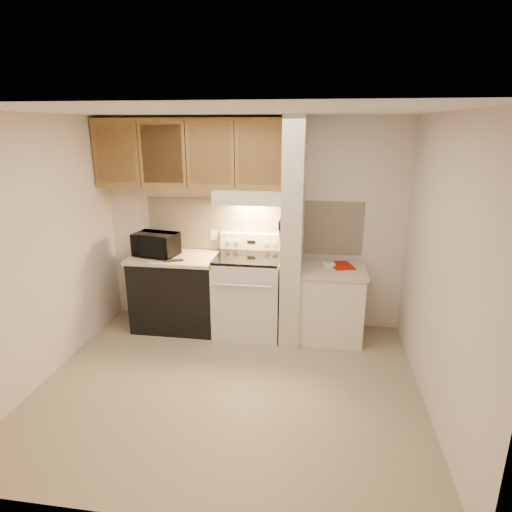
# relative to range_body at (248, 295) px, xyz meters

# --- Properties ---
(floor) EXTENTS (3.60, 3.60, 0.00)m
(floor) POSITION_rel_range_body_xyz_m (0.00, -1.16, -0.46)
(floor) COLOR tan
(floor) RESTS_ON ground
(ceiling) EXTENTS (3.60, 3.60, 0.00)m
(ceiling) POSITION_rel_range_body_xyz_m (0.00, -1.16, 2.04)
(ceiling) COLOR white
(ceiling) RESTS_ON wall_back
(wall_back) EXTENTS (3.60, 2.50, 0.02)m
(wall_back) POSITION_rel_range_body_xyz_m (0.00, 0.34, 0.79)
(wall_back) COLOR silver
(wall_back) RESTS_ON floor
(wall_left) EXTENTS (0.02, 3.00, 2.50)m
(wall_left) POSITION_rel_range_body_xyz_m (-1.80, -1.16, 0.79)
(wall_left) COLOR silver
(wall_left) RESTS_ON floor
(wall_right) EXTENTS (0.02, 3.00, 2.50)m
(wall_right) POSITION_rel_range_body_xyz_m (1.80, -1.16, 0.79)
(wall_right) COLOR silver
(wall_right) RESTS_ON floor
(backsplash) EXTENTS (2.60, 0.02, 0.63)m
(backsplash) POSITION_rel_range_body_xyz_m (0.00, 0.33, 0.78)
(backsplash) COLOR #F8E9C6
(backsplash) RESTS_ON wall_back
(range_body) EXTENTS (0.76, 0.65, 0.92)m
(range_body) POSITION_rel_range_body_xyz_m (0.00, 0.00, 0.00)
(range_body) COLOR silver
(range_body) RESTS_ON floor
(oven_window) EXTENTS (0.50, 0.01, 0.30)m
(oven_window) POSITION_rel_range_body_xyz_m (0.00, -0.32, 0.04)
(oven_window) COLOR black
(oven_window) RESTS_ON range_body
(oven_handle) EXTENTS (0.65, 0.02, 0.02)m
(oven_handle) POSITION_rel_range_body_xyz_m (0.00, -0.35, 0.26)
(oven_handle) COLOR silver
(oven_handle) RESTS_ON range_body
(cooktop) EXTENTS (0.74, 0.64, 0.03)m
(cooktop) POSITION_rel_range_body_xyz_m (0.00, 0.00, 0.48)
(cooktop) COLOR black
(cooktop) RESTS_ON range_body
(range_backguard) EXTENTS (0.76, 0.08, 0.20)m
(range_backguard) POSITION_rel_range_body_xyz_m (0.00, 0.28, 0.59)
(range_backguard) COLOR silver
(range_backguard) RESTS_ON range_body
(range_display) EXTENTS (0.10, 0.01, 0.04)m
(range_display) POSITION_rel_range_body_xyz_m (0.00, 0.24, 0.59)
(range_display) COLOR black
(range_display) RESTS_ON range_backguard
(range_knob_left_outer) EXTENTS (0.05, 0.02, 0.05)m
(range_knob_left_outer) POSITION_rel_range_body_xyz_m (-0.28, 0.24, 0.59)
(range_knob_left_outer) COLOR silver
(range_knob_left_outer) RESTS_ON range_backguard
(range_knob_left_inner) EXTENTS (0.05, 0.02, 0.05)m
(range_knob_left_inner) POSITION_rel_range_body_xyz_m (-0.18, 0.24, 0.59)
(range_knob_left_inner) COLOR silver
(range_knob_left_inner) RESTS_ON range_backguard
(range_knob_right_inner) EXTENTS (0.05, 0.02, 0.05)m
(range_knob_right_inner) POSITION_rel_range_body_xyz_m (0.18, 0.24, 0.59)
(range_knob_right_inner) COLOR silver
(range_knob_right_inner) RESTS_ON range_backguard
(range_knob_right_outer) EXTENTS (0.05, 0.02, 0.05)m
(range_knob_right_outer) POSITION_rel_range_body_xyz_m (0.28, 0.24, 0.59)
(range_knob_right_outer) COLOR silver
(range_knob_right_outer) RESTS_ON range_backguard
(dishwasher_front) EXTENTS (1.00, 0.63, 0.87)m
(dishwasher_front) POSITION_rel_range_body_xyz_m (-0.88, 0.01, -0.03)
(dishwasher_front) COLOR black
(dishwasher_front) RESTS_ON floor
(left_countertop) EXTENTS (1.04, 0.67, 0.04)m
(left_countertop) POSITION_rel_range_body_xyz_m (-0.88, 0.01, 0.43)
(left_countertop) COLOR beige
(left_countertop) RESTS_ON dishwasher_front
(spoon_rest) EXTENTS (0.23, 0.14, 0.02)m
(spoon_rest) POSITION_rel_range_body_xyz_m (-0.83, -0.19, 0.46)
(spoon_rest) COLOR black
(spoon_rest) RESTS_ON left_countertop
(teal_jar) EXTENTS (0.12, 0.12, 0.10)m
(teal_jar) POSITION_rel_range_body_xyz_m (-1.23, 0.23, 0.50)
(teal_jar) COLOR #1C5E56
(teal_jar) RESTS_ON left_countertop
(outlet) EXTENTS (0.08, 0.01, 0.12)m
(outlet) POSITION_rel_range_body_xyz_m (-0.48, 0.32, 0.64)
(outlet) COLOR #EEE3D0
(outlet) RESTS_ON backsplash
(microwave) EXTENTS (0.55, 0.42, 0.27)m
(microwave) POSITION_rel_range_body_xyz_m (-1.10, -0.01, 0.59)
(microwave) COLOR black
(microwave) RESTS_ON left_countertop
(partition_pillar) EXTENTS (0.22, 0.70, 2.50)m
(partition_pillar) POSITION_rel_range_body_xyz_m (0.51, -0.01, 0.79)
(partition_pillar) COLOR beige
(partition_pillar) RESTS_ON floor
(pillar_trim) EXTENTS (0.01, 0.70, 0.04)m
(pillar_trim) POSITION_rel_range_body_xyz_m (0.39, -0.01, 0.84)
(pillar_trim) COLOR olive
(pillar_trim) RESTS_ON partition_pillar
(knife_strip) EXTENTS (0.02, 0.42, 0.04)m
(knife_strip) POSITION_rel_range_body_xyz_m (0.39, -0.06, 0.86)
(knife_strip) COLOR black
(knife_strip) RESTS_ON partition_pillar
(knife_blade_a) EXTENTS (0.01, 0.03, 0.16)m
(knife_blade_a) POSITION_rel_range_body_xyz_m (0.38, -0.21, 0.76)
(knife_blade_a) COLOR silver
(knife_blade_a) RESTS_ON knife_strip
(knife_handle_a) EXTENTS (0.02, 0.02, 0.10)m
(knife_handle_a) POSITION_rel_range_body_xyz_m (0.38, -0.23, 0.91)
(knife_handle_a) COLOR black
(knife_handle_a) RESTS_ON knife_strip
(knife_blade_b) EXTENTS (0.01, 0.04, 0.18)m
(knife_blade_b) POSITION_rel_range_body_xyz_m (0.38, -0.15, 0.75)
(knife_blade_b) COLOR silver
(knife_blade_b) RESTS_ON knife_strip
(knife_handle_b) EXTENTS (0.02, 0.02, 0.10)m
(knife_handle_b) POSITION_rel_range_body_xyz_m (0.38, -0.13, 0.91)
(knife_handle_b) COLOR black
(knife_handle_b) RESTS_ON knife_strip
(knife_blade_c) EXTENTS (0.01, 0.04, 0.20)m
(knife_blade_c) POSITION_rel_range_body_xyz_m (0.38, -0.07, 0.74)
(knife_blade_c) COLOR silver
(knife_blade_c) RESTS_ON knife_strip
(knife_handle_c) EXTENTS (0.02, 0.02, 0.10)m
(knife_handle_c) POSITION_rel_range_body_xyz_m (0.38, -0.04, 0.91)
(knife_handle_c) COLOR black
(knife_handle_c) RESTS_ON knife_strip
(knife_blade_d) EXTENTS (0.01, 0.04, 0.16)m
(knife_blade_d) POSITION_rel_range_body_xyz_m (0.38, 0.04, 0.76)
(knife_blade_d) COLOR silver
(knife_blade_d) RESTS_ON knife_strip
(knife_handle_d) EXTENTS (0.02, 0.02, 0.10)m
(knife_handle_d) POSITION_rel_range_body_xyz_m (0.38, 0.02, 0.91)
(knife_handle_d) COLOR black
(knife_handle_d) RESTS_ON knife_strip
(knife_blade_e) EXTENTS (0.01, 0.04, 0.18)m
(knife_blade_e) POSITION_rel_range_body_xyz_m (0.38, 0.11, 0.75)
(knife_blade_e) COLOR silver
(knife_blade_e) RESTS_ON knife_strip
(knife_handle_e) EXTENTS (0.02, 0.02, 0.10)m
(knife_handle_e) POSITION_rel_range_body_xyz_m (0.38, 0.12, 0.91)
(knife_handle_e) COLOR black
(knife_handle_e) RESTS_ON knife_strip
(oven_mitt) EXTENTS (0.03, 0.10, 0.25)m
(oven_mitt) POSITION_rel_range_body_xyz_m (0.38, 0.17, 0.77)
(oven_mitt) COLOR slate
(oven_mitt) RESTS_ON partition_pillar
(right_cab_base) EXTENTS (0.70, 0.60, 0.81)m
(right_cab_base) POSITION_rel_range_body_xyz_m (0.97, -0.01, -0.06)
(right_cab_base) COLOR #EEE3D0
(right_cab_base) RESTS_ON floor
(right_countertop) EXTENTS (0.74, 0.64, 0.04)m
(right_countertop) POSITION_rel_range_body_xyz_m (0.97, -0.01, 0.37)
(right_countertop) COLOR beige
(right_countertop) RESTS_ON right_cab_base
(red_folder) EXTENTS (0.32, 0.37, 0.01)m
(red_folder) POSITION_rel_range_body_xyz_m (1.07, 0.09, 0.40)
(red_folder) COLOR #B71705
(red_folder) RESTS_ON right_countertop
(white_box) EXTENTS (0.15, 0.12, 0.04)m
(white_box) POSITION_rel_range_body_xyz_m (0.92, 0.07, 0.41)
(white_box) COLOR white
(white_box) RESTS_ON right_countertop
(range_hood) EXTENTS (0.78, 0.44, 0.15)m
(range_hood) POSITION_rel_range_body_xyz_m (0.00, 0.12, 1.17)
(range_hood) COLOR #EEE3D0
(range_hood) RESTS_ON upper_cabinets
(hood_lip) EXTENTS (0.78, 0.04, 0.06)m
(hood_lip) POSITION_rel_range_body_xyz_m (0.00, -0.08, 1.12)
(hood_lip) COLOR #EEE3D0
(hood_lip) RESTS_ON range_hood
(upper_cabinets) EXTENTS (2.18, 0.33, 0.77)m
(upper_cabinets) POSITION_rel_range_body_xyz_m (-0.69, 0.17, 1.62)
(upper_cabinets) COLOR olive
(upper_cabinets) RESTS_ON wall_back
(cab_door_a) EXTENTS (0.46, 0.01, 0.63)m
(cab_door_a) POSITION_rel_range_body_xyz_m (-1.51, 0.01, 1.62)
(cab_door_a) COLOR olive
(cab_door_a) RESTS_ON upper_cabinets
(cab_gap_a) EXTENTS (0.01, 0.01, 0.73)m
(cab_gap_a) POSITION_rel_range_body_xyz_m (-1.23, 0.01, 1.62)
(cab_gap_a) COLOR black
(cab_gap_a) RESTS_ON upper_cabinets
(cab_door_b) EXTENTS (0.46, 0.01, 0.63)m
(cab_door_b) POSITION_rel_range_body_xyz_m (-0.96, 0.01, 1.62)
(cab_door_b) COLOR olive
(cab_door_b) RESTS_ON upper_cabinets
(cab_gap_b) EXTENTS (0.01, 0.01, 0.73)m
(cab_gap_b) POSITION_rel_range_body_xyz_m (-0.69, 0.01, 1.62)
(cab_gap_b) COLOR black
(cab_gap_b) RESTS_ON upper_cabinets
(cab_door_c) EXTENTS (0.46, 0.01, 0.63)m
(cab_door_c) POSITION_rel_range_body_xyz_m (-0.42, 0.01, 1.62)
(cab_door_c) COLOR olive
(cab_door_c) RESTS_ON upper_cabinets
(cab_gap_c) EXTENTS (0.01, 0.01, 0.73)m
(cab_gap_c) POSITION_rel_range_body_xyz_m (-0.14, 0.01, 1.62)
(cab_gap_c) COLOR black
(cab_gap_c) RESTS_ON upper_cabinets
(cab_door_d) EXTENTS (0.46, 0.01, 0.63)m
(cab_door_d) POSITION_rel_range_body_xyz_m (0.13, 0.01, 1.62)
(cab_door_d) COLOR olive
(cab_door_d) RESTS_ON upper_cabinets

